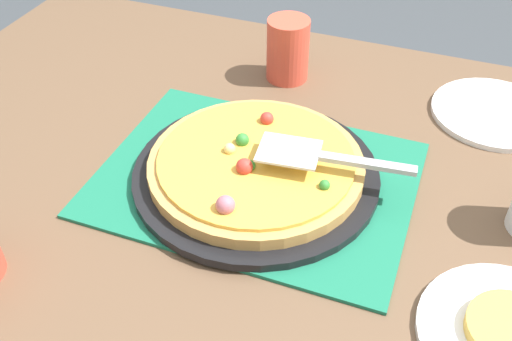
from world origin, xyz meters
name	(u,v)px	position (x,y,z in m)	size (l,w,h in m)	color
dining_table	(256,229)	(0.00, 0.00, 0.64)	(1.40, 1.00, 0.75)	brown
placemat	(256,179)	(0.00, 0.00, 0.75)	(0.48, 0.36, 0.01)	#196B4C
pizza_pan	(256,174)	(0.00, 0.00, 0.76)	(0.38, 0.38, 0.01)	black
pizza	(256,164)	(0.00, 0.00, 0.78)	(0.33, 0.33, 0.05)	tan
plate_near_left	(510,337)	(0.38, -0.16, 0.76)	(0.22, 0.22, 0.01)	white
plate_side	(494,113)	(0.34, 0.31, 0.76)	(0.22, 0.22, 0.01)	white
cup_corner	(288,50)	(-0.05, 0.31, 0.81)	(0.08, 0.08, 0.12)	#E04C38
pizza_server	(321,156)	(0.10, 0.01, 0.82)	(0.23, 0.08, 0.01)	silver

